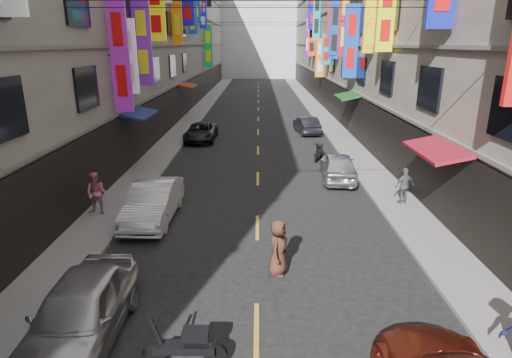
{
  "coord_description": "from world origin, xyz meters",
  "views": [
    {
      "loc": [
        0.05,
        3.39,
        6.53
      ],
      "look_at": [
        -0.02,
        12.73,
        3.56
      ],
      "focal_mm": 30.0,
      "sensor_mm": 36.0,
      "label": 1
    }
  ],
  "objects_px": {
    "car_left_mid": "(153,202)",
    "pedestrian_crossing": "(278,248)",
    "car_left_near": "(80,313)",
    "scooter_far_right": "(319,152)",
    "car_right_mid": "(338,166)",
    "scooter_crossing": "(186,346)",
    "pedestrian_lfar": "(96,193)",
    "car_left_far": "(201,132)",
    "pedestrian_rfar": "(404,186)",
    "car_right_far": "(307,125)"
  },
  "relations": [
    {
      "from": "car_left_near",
      "to": "car_left_far",
      "type": "bearing_deg",
      "value": 89.57
    },
    {
      "from": "scooter_far_right",
      "to": "pedestrian_crossing",
      "type": "height_order",
      "value": "pedestrian_crossing"
    },
    {
      "from": "scooter_crossing",
      "to": "car_left_far",
      "type": "relative_size",
      "value": 0.41
    },
    {
      "from": "scooter_crossing",
      "to": "car_left_far",
      "type": "xyz_separation_m",
      "value": [
        -2.52,
        21.96,
        0.17
      ]
    },
    {
      "from": "car_left_mid",
      "to": "pedestrian_crossing",
      "type": "xyz_separation_m",
      "value": [
        4.62,
        -4.07,
        0.12
      ]
    },
    {
      "from": "pedestrian_lfar",
      "to": "pedestrian_rfar",
      "type": "bearing_deg",
      "value": 11.02
    },
    {
      "from": "scooter_crossing",
      "to": "car_right_mid",
      "type": "distance_m",
      "value": 14.07
    },
    {
      "from": "scooter_crossing",
      "to": "car_right_mid",
      "type": "xyz_separation_m",
      "value": [
        5.48,
        12.96,
        0.26
      ]
    },
    {
      "from": "car_left_near",
      "to": "car_right_far",
      "type": "height_order",
      "value": "car_left_near"
    },
    {
      "from": "pedestrian_lfar",
      "to": "car_left_near",
      "type": "bearing_deg",
      "value": -67.21
    },
    {
      "from": "car_left_near",
      "to": "pedestrian_crossing",
      "type": "height_order",
      "value": "pedestrian_crossing"
    },
    {
      "from": "scooter_far_right",
      "to": "car_right_far",
      "type": "relative_size",
      "value": 0.45
    },
    {
      "from": "scooter_far_right",
      "to": "car_left_mid",
      "type": "distance_m",
      "value": 11.81
    },
    {
      "from": "car_left_mid",
      "to": "pedestrian_lfar",
      "type": "distance_m",
      "value": 2.32
    },
    {
      "from": "car_left_far",
      "to": "pedestrian_lfar",
      "type": "distance_m",
      "value": 14.01
    },
    {
      "from": "car_left_near",
      "to": "pedestrian_rfar",
      "type": "bearing_deg",
      "value": 40.17
    },
    {
      "from": "car_left_near",
      "to": "pedestrian_crossing",
      "type": "xyz_separation_m",
      "value": [
        4.58,
        3.06,
        0.09
      ]
    },
    {
      "from": "car_left_mid",
      "to": "pedestrian_rfar",
      "type": "distance_m",
      "value": 10.21
    },
    {
      "from": "car_left_near",
      "to": "pedestrian_lfar",
      "type": "xyz_separation_m",
      "value": [
        -2.32,
        7.46,
        0.19
      ]
    },
    {
      "from": "scooter_far_right",
      "to": "car_right_mid",
      "type": "xyz_separation_m",
      "value": [
        0.43,
        -3.91,
        0.26
      ]
    },
    {
      "from": "pedestrian_lfar",
      "to": "pedestrian_crossing",
      "type": "distance_m",
      "value": 8.18
    },
    {
      "from": "pedestrian_lfar",
      "to": "car_left_mid",
      "type": "bearing_deg",
      "value": -2.8
    },
    {
      "from": "scooter_crossing",
      "to": "pedestrian_crossing",
      "type": "bearing_deg",
      "value": -28.14
    },
    {
      "from": "car_left_near",
      "to": "car_right_mid",
      "type": "height_order",
      "value": "car_left_near"
    },
    {
      "from": "car_left_near",
      "to": "car_right_mid",
      "type": "distance_m",
      "value": 14.64
    },
    {
      "from": "scooter_crossing",
      "to": "car_left_mid",
      "type": "height_order",
      "value": "car_left_mid"
    },
    {
      "from": "car_right_mid",
      "to": "car_left_far",
      "type": "bearing_deg",
      "value": -43.4
    },
    {
      "from": "car_left_near",
      "to": "car_left_mid",
      "type": "distance_m",
      "value": 7.13
    },
    {
      "from": "pedestrian_crossing",
      "to": "scooter_far_right",
      "type": "bearing_deg",
      "value": 5.4
    },
    {
      "from": "scooter_crossing",
      "to": "car_left_mid",
      "type": "xyz_separation_m",
      "value": [
        -2.52,
        7.81,
        0.29
      ]
    },
    {
      "from": "car_left_mid",
      "to": "pedestrian_lfar",
      "type": "height_order",
      "value": "pedestrian_lfar"
    },
    {
      "from": "scooter_crossing",
      "to": "scooter_far_right",
      "type": "xyz_separation_m",
      "value": [
        5.05,
        16.87,
        0.0
      ]
    },
    {
      "from": "car_right_far",
      "to": "pedestrian_lfar",
      "type": "xyz_separation_m",
      "value": [
        -9.95,
        -16.44,
        0.32
      ]
    },
    {
      "from": "car_left_near",
      "to": "car_left_mid",
      "type": "height_order",
      "value": "car_left_near"
    },
    {
      "from": "pedestrian_rfar",
      "to": "scooter_crossing",
      "type": "bearing_deg",
      "value": 31.42
    },
    {
      "from": "car_left_near",
      "to": "car_left_mid",
      "type": "bearing_deg",
      "value": 89.77
    },
    {
      "from": "car_right_far",
      "to": "car_right_mid",
      "type": "bearing_deg",
      "value": 84.01
    },
    {
      "from": "car_left_far",
      "to": "pedestrian_rfar",
      "type": "distance_m",
      "value": 16.17
    },
    {
      "from": "car_left_mid",
      "to": "pedestrian_lfar",
      "type": "relative_size",
      "value": 2.67
    },
    {
      "from": "car_left_near",
      "to": "car_right_mid",
      "type": "xyz_separation_m",
      "value": [
        7.96,
        12.28,
        -0.07
      ]
    },
    {
      "from": "scooter_far_right",
      "to": "pedestrian_crossing",
      "type": "bearing_deg",
      "value": 95.87
    },
    {
      "from": "scooter_far_right",
      "to": "car_left_near",
      "type": "distance_m",
      "value": 17.86
    },
    {
      "from": "car_left_far",
      "to": "car_right_far",
      "type": "distance_m",
      "value": 8.1
    },
    {
      "from": "pedestrian_rfar",
      "to": "pedestrian_crossing",
      "type": "relative_size",
      "value": 0.9
    },
    {
      "from": "pedestrian_rfar",
      "to": "pedestrian_crossing",
      "type": "bearing_deg",
      "value": 26.08
    },
    {
      "from": "car_right_far",
      "to": "pedestrian_lfar",
      "type": "distance_m",
      "value": 19.22
    },
    {
      "from": "scooter_far_right",
      "to": "car_right_far",
      "type": "bearing_deg",
      "value": -72.18
    },
    {
      "from": "car_left_near",
      "to": "car_right_far",
      "type": "xyz_separation_m",
      "value": [
        7.63,
        23.9,
        -0.13
      ]
    },
    {
      "from": "car_right_mid",
      "to": "pedestrian_crossing",
      "type": "relative_size",
      "value": 2.4
    },
    {
      "from": "car_left_mid",
      "to": "scooter_far_right",
      "type": "bearing_deg",
      "value": 50.97
    }
  ]
}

